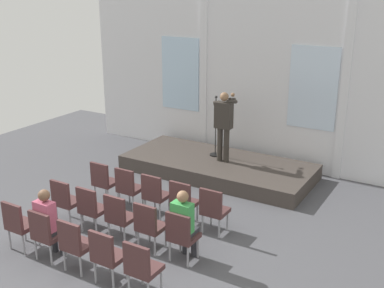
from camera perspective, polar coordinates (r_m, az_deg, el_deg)
name	(u,v)px	position (r m, az deg, el deg)	size (l,w,h in m)	color
ground_plane	(101,254)	(8.83, -10.76, -12.75)	(14.88, 14.88, 0.00)	#4C4C51
rear_partition	(244,76)	(12.59, 6.15, 7.97)	(9.37, 0.14, 4.52)	silver
stage_platform	(218,167)	(12.03, 3.08, -2.73)	(4.68, 2.03, 0.36)	#3F3833
speaker	(224,122)	(11.62, 3.79, 2.66)	(0.50, 0.69, 1.73)	#332D28
mic_stand	(215,143)	(12.18, 2.79, 0.15)	(0.28, 0.28, 1.55)	black
chair_r0_c0	(103,180)	(10.51, -10.46, -4.18)	(0.46, 0.44, 0.94)	#99999E
chair_r0_c1	(128,186)	(10.11, -7.57, -4.97)	(0.46, 0.44, 0.94)	#99999E
chair_r0_c2	(155,193)	(9.74, -4.45, -5.80)	(0.46, 0.44, 0.94)	#99999E
chair_r0_c3	(183,200)	(9.40, -1.07, -6.68)	(0.46, 0.44, 0.94)	#99999E
chair_r0_c4	(213,208)	(9.10, 2.55, -7.59)	(0.46, 0.44, 0.94)	#99999E
chair_r1_c0	(65,199)	(9.77, -14.81, -6.32)	(0.46, 0.44, 0.94)	#99999E
chair_r1_c1	(91,207)	(9.34, -11.88, -7.29)	(0.46, 0.44, 0.94)	#99999E
chair_r1_c2	(119,215)	(8.93, -8.65, -8.33)	(0.46, 0.44, 0.94)	#99999E
chair_r1_c3	(149,224)	(8.56, -5.12, -9.43)	(0.46, 0.44, 0.94)	#99999E
chair_r1_c4	(181,234)	(8.23, -1.26, -10.58)	(0.46, 0.44, 0.94)	#99999E
audience_r1_c4	(184,222)	(8.20, -0.96, -9.19)	(0.36, 0.39, 1.30)	#2D2D33
chair_r2_c0	(19,222)	(9.11, -19.88, -8.75)	(0.46, 0.44, 0.94)	#99999E
chair_r2_c1	(46,232)	(8.64, -16.97, -9.95)	(0.46, 0.44, 0.94)	#99999E
audience_r2_c1	(48,220)	(8.61, -16.69, -8.65)	(0.36, 0.39, 1.30)	#2D2D33
chair_r2_c2	(75,242)	(8.20, -13.72, -11.27)	(0.46, 0.44, 0.94)	#99999E
chair_r2_c3	(107,254)	(7.80, -10.08, -12.68)	(0.46, 0.44, 0.94)	#99999E
chair_r2_c4	(141,266)	(7.43, -6.02, -14.18)	(0.46, 0.44, 0.94)	#99999E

